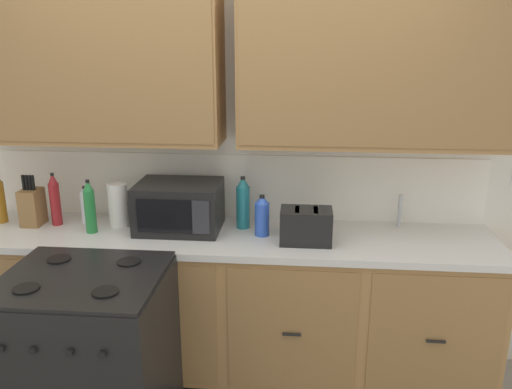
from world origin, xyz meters
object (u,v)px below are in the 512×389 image
(stove_range, at_px, (90,362))
(bottle_teal, at_px, (243,203))
(microwave, at_px, (179,206))
(knife_block, at_px, (32,206))
(bottle_green, at_px, (90,207))
(paper_towel_roll, at_px, (118,205))
(bottle_red, at_px, (55,200))
(bottle_blue, at_px, (262,216))
(toaster, at_px, (306,226))
(bottle_clear, at_px, (86,205))

(stove_range, bearing_deg, bottle_teal, 47.65)
(stove_range, height_order, bottle_teal, bottle_teal)
(stove_range, distance_m, microwave, 0.96)
(knife_block, relative_size, bottle_green, 0.99)
(stove_range, distance_m, paper_towel_roll, 0.92)
(stove_range, relative_size, bottle_teal, 3.05)
(bottle_red, distance_m, bottle_blue, 1.24)
(bottle_teal, height_order, bottle_blue, bottle_teal)
(stove_range, distance_m, toaster, 1.30)
(knife_block, height_order, bottle_blue, knife_block)
(paper_towel_roll, distance_m, bottle_red, 0.38)
(toaster, height_order, bottle_blue, bottle_blue)
(toaster, bearing_deg, knife_block, 175.19)
(toaster, distance_m, paper_towel_roll, 1.12)
(stove_range, bearing_deg, bottle_red, 122.39)
(toaster, distance_m, bottle_teal, 0.43)
(paper_towel_roll, xyz_separation_m, bottle_teal, (0.74, 0.04, 0.02))
(bottle_teal, relative_size, bottle_green, 0.99)
(microwave, xyz_separation_m, bottle_red, (-0.75, 0.01, 0.02))
(paper_towel_roll, bearing_deg, bottle_green, -135.16)
(bottle_teal, height_order, bottle_clear, bottle_teal)
(bottle_clear, bearing_deg, stove_range, -69.57)
(knife_block, height_order, bottle_red, bottle_red)
(bottle_green, bearing_deg, microwave, 10.99)
(toaster, xyz_separation_m, paper_towel_roll, (-1.11, 0.17, 0.03))
(microwave, xyz_separation_m, bottle_clear, (-0.59, 0.07, -0.03))
(paper_towel_roll, relative_size, bottle_clear, 1.14)
(microwave, relative_size, paper_towel_roll, 1.85)
(bottle_green, xyz_separation_m, bottle_blue, (0.98, 0.04, -0.04))
(bottle_red, bearing_deg, bottle_clear, 19.91)
(microwave, relative_size, bottle_green, 1.53)
(bottle_red, bearing_deg, microwave, -0.76)
(paper_towel_roll, bearing_deg, bottle_blue, -5.24)
(bottle_red, height_order, bottle_green, bottle_red)
(stove_range, xyz_separation_m, bottle_green, (-0.18, 0.59, 0.61))
(microwave, bearing_deg, paper_towel_roll, 176.08)
(knife_block, distance_m, bottle_green, 0.41)
(stove_range, xyz_separation_m, bottle_blue, (0.80, 0.63, 0.57))
(knife_block, distance_m, paper_towel_roll, 0.52)
(bottle_blue, bearing_deg, bottle_teal, 136.56)
(paper_towel_roll, relative_size, bottle_blue, 1.09)
(bottle_red, distance_m, bottle_green, 0.28)
(microwave, bearing_deg, knife_block, -179.67)
(bottle_teal, bearing_deg, bottle_red, -177.39)
(microwave, height_order, toaster, microwave)
(bottle_teal, bearing_deg, bottle_blue, -43.44)
(bottle_teal, distance_m, bottle_red, 1.12)
(stove_range, distance_m, knife_block, 1.06)
(bottle_teal, bearing_deg, bottle_green, -169.66)
(toaster, bearing_deg, bottle_red, 174.17)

